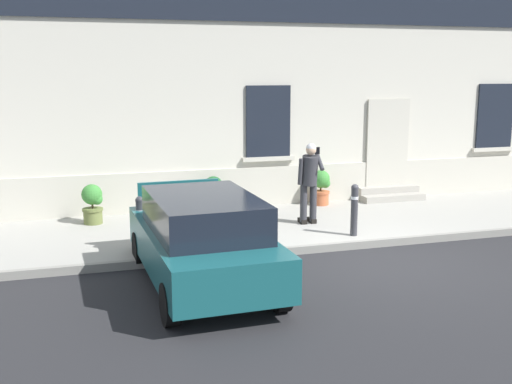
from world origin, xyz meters
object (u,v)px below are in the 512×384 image
person_on_phone (309,178)px  planter_charcoal (214,194)px  bollard_far_left (140,223)px  planter_terracotta (321,186)px  bollard_near_person (354,208)px  planter_olive (93,203)px  hatchback_car_teal (202,238)px

person_on_phone → planter_charcoal: person_on_phone is taller
bollard_far_left → planter_terracotta: 5.53m
bollard_far_left → bollard_near_person: bearing=0.0°
bollard_far_left → person_on_phone: (3.70, 1.15, 0.44)m
person_on_phone → planter_olive: 4.67m
bollard_near_person → planter_terracotta: bollard_near_person is taller
planter_olive → bollard_near_person: bearing=-27.0°
hatchback_car_teal → planter_charcoal: hatchback_car_teal is taller
planter_terracotta → bollard_near_person: bearing=-99.8°
bollard_far_left → person_on_phone: person_on_phone is taller
hatchback_car_teal → planter_terracotta: hatchback_car_teal is taller
planter_olive → person_on_phone: bearing=-17.1°
hatchback_car_teal → planter_terracotta: bearing=49.2°
planter_olive → planter_charcoal: same height
bollard_near_person → planter_olive: bearing=153.0°
planter_olive → planter_charcoal: 2.73m
person_on_phone → planter_charcoal: (-1.71, 1.61, -0.55)m
bollard_near_person → person_on_phone: (-0.51, 1.15, 0.44)m
bollard_far_left → person_on_phone: size_ratio=0.60×
hatchback_car_teal → person_on_phone: (2.91, 2.80, 0.36)m
bollard_near_person → person_on_phone: size_ratio=0.60×
bollard_near_person → person_on_phone: bearing=113.8°
hatchback_car_teal → planter_charcoal: size_ratio=4.79×
bollard_far_left → person_on_phone: 3.90m
person_on_phone → bollard_far_left: bearing=-151.2°
planter_charcoal → bollard_near_person: bearing=-51.2°
planter_charcoal → hatchback_car_teal: bearing=-105.2°
planter_olive → planter_terracotta: (5.44, 0.37, 0.00)m
bollard_far_left → planter_terracotta: bearing=31.5°
person_on_phone → planter_charcoal: 2.42m
hatchback_car_teal → bollard_near_person: hatchback_car_teal is taller
person_on_phone → planter_terracotta: bearing=71.4°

